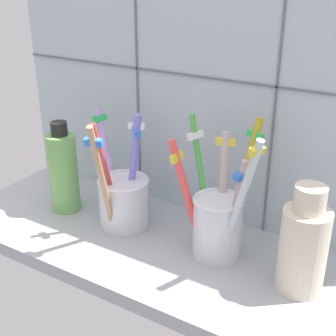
# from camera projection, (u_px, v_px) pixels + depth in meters

# --- Properties ---
(counter_slab) EXTENTS (0.64, 0.22, 0.02)m
(counter_slab) POSITION_uv_depth(u_px,v_px,m) (160.00, 251.00, 0.64)
(counter_slab) COLOR #9EA3A8
(counter_slab) RESTS_ON ground
(tile_wall_back) EXTENTS (0.64, 0.02, 0.45)m
(tile_wall_back) POSITION_uv_depth(u_px,v_px,m) (205.00, 79.00, 0.64)
(tile_wall_back) COLOR #B2C1CC
(tile_wall_back) RESTS_ON ground
(toothbrush_cup_left) EXTENTS (0.10, 0.15, 0.18)m
(toothbrush_cup_left) POSITION_uv_depth(u_px,v_px,m) (123.00, 196.00, 0.67)
(toothbrush_cup_left) COLOR silver
(toothbrush_cup_left) RESTS_ON counter_slab
(toothbrush_cup_right) EXTENTS (0.14, 0.10, 0.18)m
(toothbrush_cup_right) POSITION_uv_depth(u_px,v_px,m) (218.00, 218.00, 0.60)
(toothbrush_cup_right) COLOR silver
(toothbrush_cup_right) RESTS_ON counter_slab
(ceramic_vase) EXTENTS (0.06, 0.06, 0.13)m
(ceramic_vase) POSITION_uv_depth(u_px,v_px,m) (304.00, 245.00, 0.53)
(ceramic_vase) COLOR beige
(ceramic_vase) RESTS_ON counter_slab
(soap_bottle) EXTENTS (0.04, 0.04, 0.14)m
(soap_bottle) POSITION_uv_depth(u_px,v_px,m) (63.00, 171.00, 0.70)
(soap_bottle) COLOR #6FB05A
(soap_bottle) RESTS_ON counter_slab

